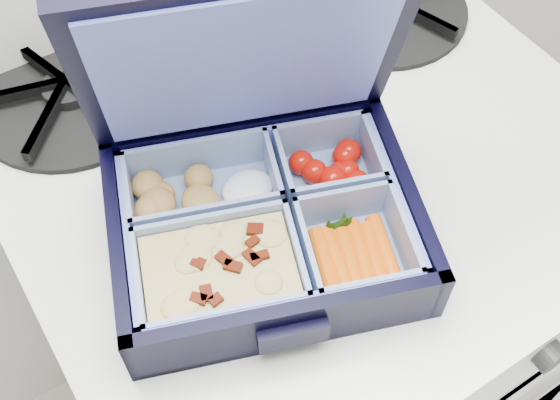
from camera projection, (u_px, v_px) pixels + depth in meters
stove at (292, 324)px, 0.99m from camera, size 0.55×0.55×0.82m
bento_box at (265, 226)px, 0.56m from camera, size 0.29×0.26×0.06m
burner_grate at (382, 1)px, 0.74m from camera, size 0.22×0.22×0.03m
burner_grate_rear at (68, 89)px, 0.67m from camera, size 0.23×0.23×0.02m
fork at (225, 108)px, 0.67m from camera, size 0.09×0.19×0.01m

